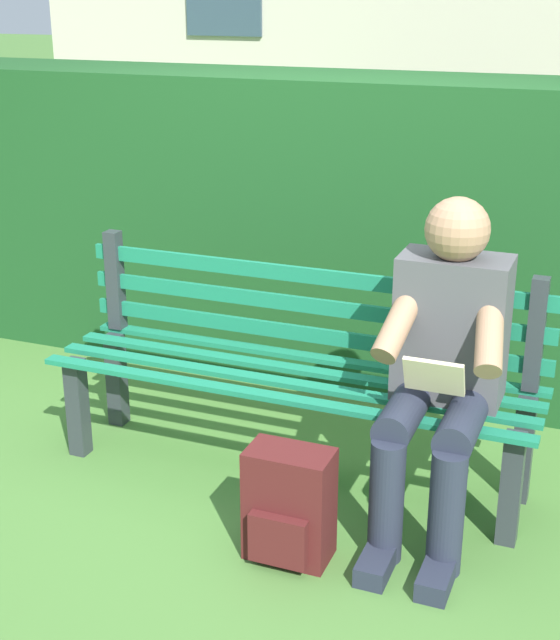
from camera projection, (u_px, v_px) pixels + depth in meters
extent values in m
plane|color=#477533|center=(289.00, 474.00, 3.59)|extent=(60.00, 60.00, 0.00)
cube|color=#2D3338|center=(511.00, 489.00, 3.09)|extent=(0.07, 0.07, 0.42)
cube|color=#2D3338|center=(78.00, 407.00, 3.69)|extent=(0.07, 0.07, 0.42)
cube|color=#2D3338|center=(523.00, 449.00, 3.35)|extent=(0.07, 0.07, 0.42)
cube|color=#2D3338|center=(117.00, 379.00, 3.95)|extent=(0.07, 0.07, 0.42)
cube|color=#197251|center=(308.00, 357.00, 3.62)|extent=(1.90, 0.06, 0.02)
cube|color=#197251|center=(296.00, 369.00, 3.50)|extent=(1.90, 0.06, 0.02)
cube|color=#197251|center=(283.00, 382.00, 3.39)|extent=(1.90, 0.06, 0.02)
cube|color=#197251|center=(270.00, 396.00, 3.27)|extent=(1.90, 0.06, 0.02)
cube|color=#2D3338|center=(536.00, 335.00, 3.23)|extent=(0.06, 0.06, 0.43)
cube|color=#2D3338|center=(115.00, 280.00, 3.84)|extent=(0.06, 0.06, 0.43)
cube|color=#197251|center=(307.00, 334.00, 3.58)|extent=(1.90, 0.02, 0.06)
cube|color=#197251|center=(308.00, 305.00, 3.54)|extent=(1.90, 0.02, 0.06)
cube|color=#197251|center=(308.00, 275.00, 3.49)|extent=(1.90, 0.02, 0.06)
cube|color=#4C4C51|center=(452.00, 328.00, 3.16)|extent=(0.38, 0.22, 0.52)
sphere|color=#A57A5B|center=(457.00, 230.00, 3.02)|extent=(0.22, 0.22, 0.22)
cylinder|color=#232838|center=(464.00, 420.00, 3.03)|extent=(0.13, 0.42, 0.13)
cylinder|color=#232838|center=(406.00, 410.00, 3.10)|extent=(0.13, 0.42, 0.13)
cylinder|color=#232838|center=(446.00, 513.00, 2.93)|extent=(0.12, 0.12, 0.44)
cylinder|color=#232838|center=(386.00, 501.00, 3.00)|extent=(0.12, 0.12, 0.44)
cube|color=#232838|center=(437.00, 575.00, 2.92)|extent=(0.10, 0.24, 0.07)
cube|color=#232838|center=(378.00, 561.00, 2.99)|extent=(0.10, 0.24, 0.07)
cylinder|color=#A57A5B|center=(490.00, 331.00, 2.97)|extent=(0.14, 0.32, 0.26)
cylinder|color=#A57A5B|center=(400.00, 319.00, 3.07)|extent=(0.14, 0.32, 0.26)
cube|color=beige|center=(434.00, 376.00, 2.96)|extent=(0.20, 0.07, 0.13)
cube|color=#19471E|center=(298.00, 223.00, 4.48)|extent=(4.91, 0.69, 1.44)
sphere|color=#19471E|center=(88.00, 120.00, 4.82)|extent=(0.55, 0.55, 0.55)
cube|color=#4C1919|center=(289.00, 504.00, 3.02)|extent=(0.28, 0.17, 0.40)
cube|color=#4C1919|center=(278.00, 541.00, 2.95)|extent=(0.20, 0.04, 0.17)
cylinder|color=#4C1919|center=(323.00, 489.00, 3.07)|extent=(0.04, 0.04, 0.24)
cylinder|color=#4C1919|center=(277.00, 480.00, 3.13)|extent=(0.04, 0.04, 0.24)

